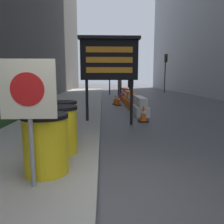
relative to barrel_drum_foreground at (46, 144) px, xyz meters
name	(u,v)px	position (x,y,z in m)	size (l,w,h in m)	color
ground_plane	(97,210)	(0.80, -0.81, -0.62)	(120.00, 120.00, 0.00)	#474749
barrel_drum_foreground	(46,144)	(0.00, 0.00, 0.00)	(0.71, 0.71, 0.93)	yellow
barrel_drum_middle	(60,130)	(0.04, 0.92, 0.00)	(0.71, 0.71, 0.93)	yellow
barrel_drum_back	(62,121)	(-0.08, 1.84, 0.00)	(0.71, 0.71, 0.93)	yellow
warning_sign	(28,98)	(-0.07, -0.46, 0.75)	(0.72, 0.08, 1.72)	gray
message_board	(109,60)	(1.12, 4.20, 1.61)	(2.05, 0.36, 2.98)	black
jersey_barrier_white	(140,107)	(2.56, 6.31, -0.27)	(0.57, 1.78, 0.80)	silver
jersey_barrier_orange_far	(133,102)	(2.56, 8.51, -0.28)	(0.60, 1.93, 0.77)	orange
jersey_barrier_orange_near	(129,98)	(2.56, 10.62, -0.27)	(0.65, 1.60, 0.80)	orange
jersey_barrier_red_striped	(125,95)	(2.56, 12.80, -0.24)	(0.60, 2.10, 0.87)	red
traffic_cone_near	(115,99)	(1.68, 10.10, -0.28)	(0.38, 0.38, 0.69)	black
traffic_cone_mid	(118,100)	(1.82, 9.59, -0.29)	(0.37, 0.37, 0.66)	black
traffic_cone_far	(143,114)	(2.41, 4.66, -0.31)	(0.35, 0.35, 0.63)	black
traffic_light_near_curb	(110,61)	(1.58, 18.01, 2.60)	(0.28, 0.45, 4.47)	#2D2D30
traffic_light_far_side	(166,65)	(7.66, 20.31, 2.37)	(0.28, 0.45, 4.13)	#2D2D30
pedestrian_worker	(120,86)	(2.26, 14.31, 0.37)	(0.29, 0.45, 1.67)	#23283D
pedestrian_passerby	(131,85)	(3.28, 15.27, 0.39)	(0.50, 0.51, 1.70)	#23283D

